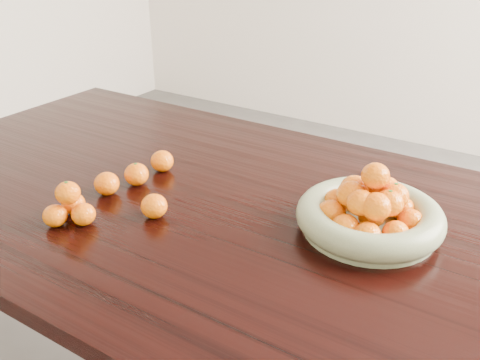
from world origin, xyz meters
The scene contains 7 objects.
dining_table centered at (0.00, 0.00, 0.66)m, with size 2.00×1.00×0.75m.
fruit_bowl centered at (0.28, 0.06, 0.79)m, with size 0.31×0.31×0.15m.
orange_pyramid centered at (-0.28, -0.25, 0.79)m, with size 0.11×0.11×0.09m.
loose_orange_0 centered at (-0.28, -0.04, 0.78)m, with size 0.06×0.06×0.06m, color orange.
loose_orange_1 centered at (-0.31, -0.12, 0.78)m, with size 0.06×0.06×0.06m, color orange.
loose_orange_2 centered at (-0.14, -0.14, 0.78)m, with size 0.06×0.06×0.05m, color orange.
loose_orange_3 centered at (-0.28, 0.05, 0.78)m, with size 0.06×0.06×0.06m, color orange.
Camera 1 is at (0.58, -0.90, 1.35)m, focal length 40.00 mm.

